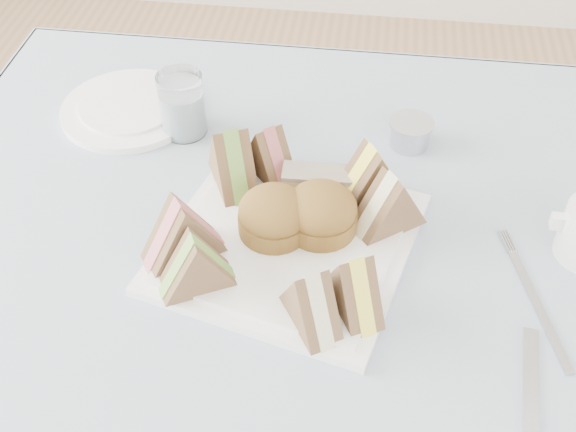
# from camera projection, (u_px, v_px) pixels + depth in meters

# --- Properties ---
(tablecloth) EXTENTS (1.02, 1.02, 0.01)m
(tablecloth) POSITION_uv_depth(u_px,v_px,m) (299.00, 292.00, 0.81)
(tablecloth) COLOR #9FAEC5
(tablecloth) RESTS_ON table
(serving_plate) EXTENTS (0.33, 0.33, 0.01)m
(serving_plate) POSITION_uv_depth(u_px,v_px,m) (288.00, 243.00, 0.85)
(serving_plate) COLOR white
(serving_plate) RESTS_ON tablecloth
(sandwich_fl_a) EXTENTS (0.10, 0.09, 0.08)m
(sandwich_fl_a) POSITION_uv_depth(u_px,v_px,m) (182.00, 229.00, 0.80)
(sandwich_fl_a) COLOR brown
(sandwich_fl_a) RESTS_ON serving_plate
(sandwich_fl_b) EXTENTS (0.09, 0.07, 0.07)m
(sandwich_fl_b) POSITION_uv_depth(u_px,v_px,m) (196.00, 262.00, 0.77)
(sandwich_fl_b) COLOR brown
(sandwich_fl_b) RESTS_ON serving_plate
(sandwich_fr_a) EXTENTS (0.07, 0.09, 0.07)m
(sandwich_fr_a) POSITION_uv_depth(u_px,v_px,m) (354.00, 283.00, 0.75)
(sandwich_fr_a) COLOR brown
(sandwich_fr_a) RESTS_ON serving_plate
(sandwich_fr_b) EXTENTS (0.08, 0.09, 0.07)m
(sandwich_fr_b) POSITION_uv_depth(u_px,v_px,m) (311.00, 298.00, 0.73)
(sandwich_fr_b) COLOR brown
(sandwich_fr_b) RESTS_ON serving_plate
(sandwich_bl_a) EXTENTS (0.08, 0.10, 0.08)m
(sandwich_bl_a) POSITION_uv_depth(u_px,v_px,m) (232.00, 158.00, 0.89)
(sandwich_bl_a) COLOR brown
(sandwich_bl_a) RESTS_ON serving_plate
(sandwich_bl_b) EXTENTS (0.08, 0.09, 0.07)m
(sandwich_bl_b) POSITION_uv_depth(u_px,v_px,m) (269.00, 151.00, 0.90)
(sandwich_bl_b) COLOR brown
(sandwich_bl_b) RESTS_ON serving_plate
(sandwich_br_a) EXTENTS (0.10, 0.09, 0.08)m
(sandwich_br_a) POSITION_uv_depth(u_px,v_px,m) (390.00, 201.00, 0.83)
(sandwich_br_a) COLOR brown
(sandwich_br_a) RESTS_ON serving_plate
(sandwich_br_b) EXTENTS (0.10, 0.09, 0.08)m
(sandwich_br_b) POSITION_uv_depth(u_px,v_px,m) (370.00, 174.00, 0.86)
(sandwich_br_b) COLOR brown
(sandwich_br_b) RESTS_ON serving_plate
(scone_left) EXTENTS (0.11, 0.11, 0.06)m
(scone_left) POSITION_uv_depth(u_px,v_px,m) (274.00, 215.00, 0.83)
(scone_left) COLOR brown
(scone_left) RESTS_ON serving_plate
(scone_right) EXTENTS (0.10, 0.10, 0.06)m
(scone_right) POSITION_uv_depth(u_px,v_px,m) (321.00, 212.00, 0.84)
(scone_right) COLOR brown
(scone_right) RESTS_ON serving_plate
(pastry_slice) EXTENTS (0.09, 0.04, 0.04)m
(pastry_slice) POSITION_uv_depth(u_px,v_px,m) (317.00, 184.00, 0.88)
(pastry_slice) COLOR tan
(pastry_slice) RESTS_ON serving_plate
(side_plate) EXTENTS (0.25, 0.25, 0.01)m
(side_plate) POSITION_uv_depth(u_px,v_px,m) (129.00, 109.00, 1.04)
(side_plate) COLOR white
(side_plate) RESTS_ON tablecloth
(water_glass) EXTENTS (0.08, 0.08, 0.09)m
(water_glass) POSITION_uv_depth(u_px,v_px,m) (182.00, 104.00, 0.98)
(water_glass) COLOR white
(water_glass) RESTS_ON tablecloth
(tea_strainer) EXTENTS (0.06, 0.06, 0.03)m
(tea_strainer) POSITION_uv_depth(u_px,v_px,m) (410.00, 134.00, 0.98)
(tea_strainer) COLOR #B6B7C3
(tea_strainer) RESTS_ON tablecloth
(knife) EXTENTS (0.03, 0.19, 0.00)m
(knife) POSITION_uv_depth(u_px,v_px,m) (531.00, 408.00, 0.70)
(knife) COLOR #B6B7C3
(knife) RESTS_ON tablecloth
(fork) EXTENTS (0.05, 0.17, 0.00)m
(fork) POSITION_uv_depth(u_px,v_px,m) (539.00, 309.00, 0.78)
(fork) COLOR #B6B7C3
(fork) RESTS_ON tablecloth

